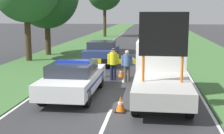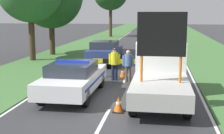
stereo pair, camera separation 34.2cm
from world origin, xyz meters
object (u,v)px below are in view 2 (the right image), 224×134
object	(u,v)px
police_officer	(114,61)
traffic_cone_near_police	(119,104)
queued_car_suv_grey	(158,44)
road_barrier	(123,63)
queued_car_hatch_blue	(105,52)
police_car	(73,78)
work_truck	(161,71)
traffic_cone_behind_barrier	(123,72)
queued_car_sedan_black	(160,38)
traffic_cone_centre_front	(93,75)
traffic_cone_near_truck	(175,76)
pedestrian_civilian	(128,63)

from	to	relation	value
police_officer	traffic_cone_near_police	xyz separation A→B (m)	(0.88, -5.02, -0.69)
traffic_cone_near_police	queued_car_suv_grey	xyz separation A→B (m)	(1.20, 15.50, 0.52)
road_barrier	traffic_cone_near_police	xyz separation A→B (m)	(0.52, -5.54, -0.56)
queued_car_hatch_blue	road_barrier	bearing A→B (deg)	111.87
police_officer	queued_car_hatch_blue	size ratio (longest dim) A/B	0.41
police_car	work_truck	size ratio (longest dim) A/B	0.93
queued_car_suv_grey	traffic_cone_near_police	bearing A→B (deg)	85.58
police_officer	traffic_cone_behind_barrier	world-z (taller)	police_officer
road_barrier	police_officer	xyz separation A→B (m)	(-0.36, -0.51, 0.13)
queued_car_sedan_black	traffic_cone_centre_front	bearing A→B (deg)	79.01
traffic_cone_centre_front	queued_car_suv_grey	world-z (taller)	queued_car_suv_grey
work_truck	queued_car_suv_grey	size ratio (longest dim) A/B	1.22
work_truck	traffic_cone_behind_barrier	distance (m)	4.31
traffic_cone_near_truck	traffic_cone_behind_barrier	size ratio (longest dim) A/B	1.18
police_car	road_barrier	distance (m)	3.98
police_car	traffic_cone_near_truck	xyz separation A→B (m)	(4.24, 3.16, -0.41)
police_car	queued_car_hatch_blue	xyz separation A→B (m)	(-0.09, 7.86, 0.07)
police_officer	pedestrian_civilian	distance (m)	0.74
queued_car_sedan_black	queued_car_hatch_blue	bearing A→B (deg)	73.24
traffic_cone_near_police	traffic_cone_centre_front	world-z (taller)	traffic_cone_centre_front
queued_car_suv_grey	traffic_cone_near_truck	bearing A→B (deg)	95.02
queued_car_hatch_blue	queued_car_suv_grey	size ratio (longest dim) A/B	0.91
pedestrian_civilian	queued_car_suv_grey	distance (m)	10.79
road_barrier	traffic_cone_near_police	world-z (taller)	road_barrier
traffic_cone_near_police	traffic_cone_near_truck	bearing A→B (deg)	67.29
work_truck	road_barrier	world-z (taller)	work_truck
police_car	queued_car_sedan_black	world-z (taller)	queued_car_sedan_black
pedestrian_civilian	traffic_cone_near_truck	world-z (taller)	pedestrian_civilian
queued_car_suv_grey	queued_car_sedan_black	bearing A→B (deg)	-90.98
pedestrian_civilian	queued_car_hatch_blue	xyz separation A→B (m)	(-2.04, 4.95, -0.11)
police_car	queued_car_sedan_black	distance (m)	19.82
police_car	queued_car_suv_grey	size ratio (longest dim) A/B	1.13
work_truck	pedestrian_civilian	world-z (taller)	work_truck
road_barrier	police_officer	size ratio (longest dim) A/B	1.95
traffic_cone_near_police	traffic_cone_behind_barrier	xyz separation A→B (m)	(-0.54, 5.73, 0.01)
traffic_cone_centre_front	queued_car_hatch_blue	xyz separation A→B (m)	(-0.29, 4.95, 0.51)
police_officer	traffic_cone_near_police	bearing A→B (deg)	102.54
police_officer	queued_car_suv_grey	xyz separation A→B (m)	(2.08, 10.48, -0.17)
work_truck	police_officer	xyz separation A→B (m)	(-2.29, 3.05, -0.15)
traffic_cone_centre_front	traffic_cone_near_truck	distance (m)	4.05
traffic_cone_near_police	queued_car_hatch_blue	size ratio (longest dim) A/B	0.14
traffic_cone_centre_front	police_car	bearing A→B (deg)	-93.94
road_barrier	police_officer	world-z (taller)	police_officer
police_car	queued_car_sedan_black	size ratio (longest dim) A/B	1.17
traffic_cone_near_police	road_barrier	bearing A→B (deg)	95.38
traffic_cone_behind_barrier	traffic_cone_near_police	bearing A→B (deg)	-84.65
police_officer	traffic_cone_near_truck	distance (m)	3.06
queued_car_sedan_black	work_truck	bearing A→B (deg)	90.31
traffic_cone_behind_barrier	pedestrian_civilian	bearing A→B (deg)	-68.66
queued_car_sedan_black	pedestrian_civilian	bearing A→B (deg)	84.94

